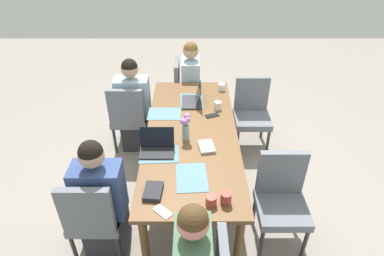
{
  "coord_description": "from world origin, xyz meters",
  "views": [
    {
      "loc": [
        2.71,
        -0.0,
        2.62
      ],
      "look_at": [
        0.0,
        0.0,
        0.78
      ],
      "focal_mm": 30.53,
      "sensor_mm": 36.0,
      "label": 1
    }
  ],
  "objects_px": {
    "person_head_left_left_far": "(191,89)",
    "chair_far_right_far": "(282,196)",
    "laptop_head_left_left_far": "(194,100)",
    "coffee_mug_near_right": "(222,87)",
    "phone_black": "(212,116)",
    "flower_vase": "(186,126)",
    "person_near_right_near": "(135,110)",
    "chair_head_left_left_far": "(186,88)",
    "book_blue_cover": "(207,147)",
    "person_near_left_near": "(103,206)",
    "laptop_near_left_near": "(158,147)",
    "chair_near_right_near": "(129,115)",
    "coffee_mug_centre_right": "(226,198)",
    "coffee_mug_centre_left": "(212,200)",
    "phone_silver": "(163,212)",
    "book_red_cover": "(154,191)",
    "chair_far_right_mid": "(252,110)",
    "dining_table": "(192,138)",
    "coffee_mug_near_left": "(218,105)",
    "chair_near_left_near": "(94,215)"
  },
  "relations": [
    {
      "from": "chair_near_left_near",
      "to": "laptop_head_left_left_far",
      "type": "xyz_separation_m",
      "value": [
        -1.46,
        0.84,
        0.27
      ]
    },
    {
      "from": "chair_head_left_left_far",
      "to": "book_blue_cover",
      "type": "relative_size",
      "value": 4.5
    },
    {
      "from": "person_head_left_left_far",
      "to": "coffee_mug_centre_left",
      "type": "xyz_separation_m",
      "value": [
        2.33,
        0.16,
        0.25
      ]
    },
    {
      "from": "person_head_left_left_far",
      "to": "chair_near_right_near",
      "type": "relative_size",
      "value": 1.33
    },
    {
      "from": "laptop_head_left_left_far",
      "to": "coffee_mug_near_right",
      "type": "distance_m",
      "value": 0.48
    },
    {
      "from": "person_near_right_near",
      "to": "book_blue_cover",
      "type": "height_order",
      "value": "person_near_right_near"
    },
    {
      "from": "phone_black",
      "to": "phone_silver",
      "type": "relative_size",
      "value": 1.0
    },
    {
      "from": "flower_vase",
      "to": "laptop_near_left_near",
      "type": "distance_m",
      "value": 0.34
    },
    {
      "from": "flower_vase",
      "to": "phone_silver",
      "type": "relative_size",
      "value": 1.92
    },
    {
      "from": "person_head_left_left_far",
      "to": "chair_head_left_left_far",
      "type": "bearing_deg",
      "value": -128.76
    },
    {
      "from": "chair_far_right_mid",
      "to": "book_red_cover",
      "type": "xyz_separation_m",
      "value": [
        1.66,
        -1.06,
        0.25
      ]
    },
    {
      "from": "person_near_left_near",
      "to": "laptop_near_left_near",
      "type": "relative_size",
      "value": 3.73
    },
    {
      "from": "dining_table",
      "to": "coffee_mug_centre_right",
      "type": "xyz_separation_m",
      "value": [
        0.95,
        0.26,
        0.12
      ]
    },
    {
      "from": "chair_head_left_left_far",
      "to": "coffee_mug_centre_left",
      "type": "xyz_separation_m",
      "value": [
        2.39,
        0.23,
        0.27
      ]
    },
    {
      "from": "chair_near_right_near",
      "to": "person_near_left_near",
      "type": "bearing_deg",
      "value": 0.71
    },
    {
      "from": "chair_far_right_mid",
      "to": "coffee_mug_centre_left",
      "type": "xyz_separation_m",
      "value": [
        1.78,
        -0.61,
        0.27
      ]
    },
    {
      "from": "chair_near_left_near",
      "to": "chair_head_left_left_far",
      "type": "bearing_deg",
      "value": 162.27
    },
    {
      "from": "chair_far_right_mid",
      "to": "phone_black",
      "type": "bearing_deg",
      "value": -46.95
    },
    {
      "from": "coffee_mug_centre_right",
      "to": "chair_near_right_near",
      "type": "bearing_deg",
      "value": -148.05
    },
    {
      "from": "chair_near_right_near",
      "to": "person_head_left_left_far",
      "type": "bearing_deg",
      "value": 130.28
    },
    {
      "from": "person_near_left_near",
      "to": "book_blue_cover",
      "type": "height_order",
      "value": "person_near_left_near"
    },
    {
      "from": "coffee_mug_near_right",
      "to": "phone_silver",
      "type": "distance_m",
      "value": 2.05
    },
    {
      "from": "phone_black",
      "to": "flower_vase",
      "type": "bearing_deg",
      "value": -144.27
    },
    {
      "from": "person_near_right_near",
      "to": "chair_far_right_far",
      "type": "xyz_separation_m",
      "value": [
        1.44,
        1.51,
        -0.03
      ]
    },
    {
      "from": "person_head_left_left_far",
      "to": "chair_far_right_far",
      "type": "xyz_separation_m",
      "value": [
        2.02,
        0.81,
        -0.03
      ]
    },
    {
      "from": "chair_head_left_left_far",
      "to": "chair_far_right_mid",
      "type": "bearing_deg",
      "value": 54.4
    },
    {
      "from": "coffee_mug_centre_left",
      "to": "phone_black",
      "type": "xyz_separation_m",
      "value": [
        -1.28,
        0.08,
        -0.04
      ]
    },
    {
      "from": "book_red_cover",
      "to": "phone_silver",
      "type": "height_order",
      "value": "book_red_cover"
    },
    {
      "from": "chair_near_left_near",
      "to": "person_head_left_left_far",
      "type": "relative_size",
      "value": 0.75
    },
    {
      "from": "chair_far_right_far",
      "to": "person_near_left_near",
      "type": "bearing_deg",
      "value": -85.08
    },
    {
      "from": "laptop_near_left_near",
      "to": "coffee_mug_centre_left",
      "type": "height_order",
      "value": "laptop_near_left_near"
    },
    {
      "from": "chair_near_right_near",
      "to": "book_red_cover",
      "type": "xyz_separation_m",
      "value": [
        1.56,
        0.47,
        0.25
      ]
    },
    {
      "from": "coffee_mug_centre_left",
      "to": "flower_vase",
      "type": "bearing_deg",
      "value": -166.48
    },
    {
      "from": "flower_vase",
      "to": "book_blue_cover",
      "type": "distance_m",
      "value": 0.28
    },
    {
      "from": "person_near_right_near",
      "to": "coffee_mug_near_right",
      "type": "height_order",
      "value": "person_near_right_near"
    },
    {
      "from": "flower_vase",
      "to": "book_red_cover",
      "type": "xyz_separation_m",
      "value": [
        0.73,
        -0.25,
        -0.14
      ]
    },
    {
      "from": "chair_far_right_far",
      "to": "phone_silver",
      "type": "xyz_separation_m",
      "value": [
        0.39,
        -1.01,
        0.23
      ]
    },
    {
      "from": "coffee_mug_centre_right",
      "to": "dining_table",
      "type": "bearing_deg",
      "value": -164.67
    },
    {
      "from": "chair_far_right_mid",
      "to": "dining_table",
      "type": "bearing_deg",
      "value": -43.15
    },
    {
      "from": "chair_head_left_left_far",
      "to": "phone_silver",
      "type": "height_order",
      "value": "chair_head_left_left_far"
    },
    {
      "from": "chair_head_left_left_far",
      "to": "coffee_mug_centre_left",
      "type": "height_order",
      "value": "chair_head_left_left_far"
    },
    {
      "from": "laptop_near_left_near",
      "to": "coffee_mug_near_left",
      "type": "distance_m",
      "value": 0.98
    },
    {
      "from": "person_near_left_near",
      "to": "chair_far_right_far",
      "type": "bearing_deg",
      "value": 94.92
    },
    {
      "from": "person_near_left_near",
      "to": "chair_far_right_far",
      "type": "relative_size",
      "value": 1.33
    },
    {
      "from": "person_near_left_near",
      "to": "chair_far_right_mid",
      "type": "distance_m",
      "value": 2.21
    },
    {
      "from": "coffee_mug_near_left",
      "to": "book_blue_cover",
      "type": "relative_size",
      "value": 0.45
    },
    {
      "from": "chair_near_left_near",
      "to": "chair_near_right_near",
      "type": "height_order",
      "value": "same"
    },
    {
      "from": "chair_near_right_near",
      "to": "coffee_mug_centre_right",
      "type": "xyz_separation_m",
      "value": [
        1.66,
        1.04,
        0.28
      ]
    },
    {
      "from": "chair_far_right_far",
      "to": "chair_head_left_left_far",
      "type": "bearing_deg",
      "value": -157.0
    },
    {
      "from": "dining_table",
      "to": "laptop_near_left_near",
      "type": "relative_size",
      "value": 7.09
    }
  ]
}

